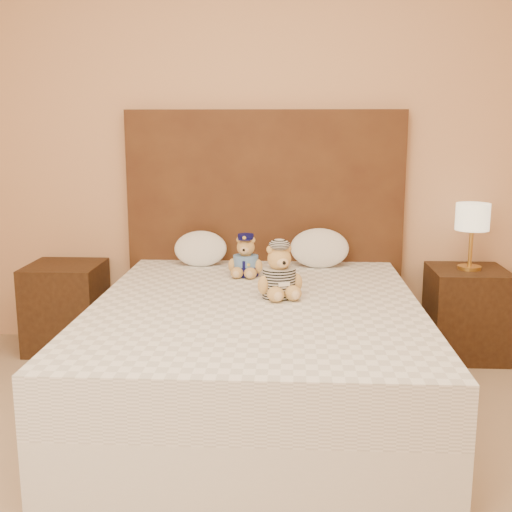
{
  "coord_description": "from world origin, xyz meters",
  "views": [
    {
      "loc": [
        0.16,
        -1.85,
        1.4
      ],
      "look_at": [
        -0.02,
        1.45,
        0.73
      ],
      "focal_mm": 45.0,
      "sensor_mm": 36.0,
      "label": 1
    }
  ],
  "objects_px": {
    "nightstand_left": "(66,307)",
    "teddy_prisoner": "(279,271)",
    "pillow_left": "(200,247)",
    "pillow_right": "(320,246)",
    "bed": "(256,355)",
    "nightstand_right": "(466,313)",
    "teddy_police": "(246,255)",
    "lamp": "(472,220)"
  },
  "relations": [
    {
      "from": "nightstand_right",
      "to": "teddy_prisoner",
      "type": "height_order",
      "value": "teddy_prisoner"
    },
    {
      "from": "pillow_right",
      "to": "bed",
      "type": "bearing_deg",
      "value": -112.58
    },
    {
      "from": "nightstand_left",
      "to": "teddy_prisoner",
      "type": "distance_m",
      "value": 1.59
    },
    {
      "from": "bed",
      "to": "pillow_left",
      "type": "height_order",
      "value": "pillow_left"
    },
    {
      "from": "bed",
      "to": "teddy_prisoner",
      "type": "relative_size",
      "value": 7.24
    },
    {
      "from": "nightstand_left",
      "to": "teddy_prisoner",
      "type": "relative_size",
      "value": 1.99
    },
    {
      "from": "nightstand_right",
      "to": "pillow_right",
      "type": "xyz_separation_m",
      "value": [
        -0.9,
        0.03,
        0.4
      ]
    },
    {
      "from": "bed",
      "to": "pillow_left",
      "type": "bearing_deg",
      "value": 115.2
    },
    {
      "from": "nightstand_right",
      "to": "pillow_left",
      "type": "distance_m",
      "value": 1.69
    },
    {
      "from": "bed",
      "to": "nightstand_right",
      "type": "height_order",
      "value": "same"
    },
    {
      "from": "nightstand_right",
      "to": "nightstand_left",
      "type": "bearing_deg",
      "value": 180.0
    },
    {
      "from": "bed",
      "to": "pillow_right",
      "type": "height_order",
      "value": "pillow_right"
    },
    {
      "from": "teddy_prisoner",
      "to": "pillow_right",
      "type": "height_order",
      "value": "teddy_prisoner"
    },
    {
      "from": "pillow_left",
      "to": "pillow_right",
      "type": "distance_m",
      "value": 0.74
    },
    {
      "from": "bed",
      "to": "nightstand_right",
      "type": "xyz_separation_m",
      "value": [
        1.25,
        0.8,
        -0.0
      ]
    },
    {
      "from": "nightstand_left",
      "to": "nightstand_right",
      "type": "height_order",
      "value": "same"
    },
    {
      "from": "nightstand_left",
      "to": "pillow_right",
      "type": "height_order",
      "value": "pillow_right"
    },
    {
      "from": "teddy_prisoner",
      "to": "pillow_left",
      "type": "relative_size",
      "value": 0.85
    },
    {
      "from": "teddy_prisoner",
      "to": "nightstand_left",
      "type": "bearing_deg",
      "value": 132.75
    },
    {
      "from": "bed",
      "to": "lamp",
      "type": "xyz_separation_m",
      "value": [
        1.25,
        0.8,
        0.57
      ]
    },
    {
      "from": "pillow_left",
      "to": "pillow_right",
      "type": "height_order",
      "value": "pillow_right"
    },
    {
      "from": "lamp",
      "to": "pillow_left",
      "type": "height_order",
      "value": "lamp"
    },
    {
      "from": "bed",
      "to": "teddy_prisoner",
      "type": "distance_m",
      "value": 0.44
    },
    {
      "from": "teddy_police",
      "to": "pillow_left",
      "type": "height_order",
      "value": "teddy_police"
    },
    {
      "from": "nightstand_left",
      "to": "pillow_left",
      "type": "bearing_deg",
      "value": 2.0
    },
    {
      "from": "lamp",
      "to": "pillow_left",
      "type": "bearing_deg",
      "value": 178.95
    },
    {
      "from": "bed",
      "to": "pillow_right",
      "type": "xyz_separation_m",
      "value": [
        0.35,
        0.83,
        0.4
      ]
    },
    {
      "from": "bed",
      "to": "lamp",
      "type": "relative_size",
      "value": 5.0
    },
    {
      "from": "bed",
      "to": "pillow_right",
      "type": "distance_m",
      "value": 0.98
    },
    {
      "from": "nightstand_right",
      "to": "bed",
      "type": "bearing_deg",
      "value": -147.38
    },
    {
      "from": "nightstand_right",
      "to": "lamp",
      "type": "bearing_deg",
      "value": 180.0
    },
    {
      "from": "pillow_right",
      "to": "teddy_prisoner",
      "type": "bearing_deg",
      "value": -107.7
    },
    {
      "from": "lamp",
      "to": "nightstand_right",
      "type": "bearing_deg",
      "value": 0.0
    },
    {
      "from": "teddy_prisoner",
      "to": "bed",
      "type": "bearing_deg",
      "value": -159.52
    },
    {
      "from": "bed",
      "to": "teddy_police",
      "type": "relative_size",
      "value": 8.25
    },
    {
      "from": "lamp",
      "to": "pillow_right",
      "type": "distance_m",
      "value": 0.92
    },
    {
      "from": "nightstand_right",
      "to": "pillow_left",
      "type": "bearing_deg",
      "value": 178.95
    },
    {
      "from": "bed",
      "to": "lamp",
      "type": "height_order",
      "value": "lamp"
    },
    {
      "from": "nightstand_right",
      "to": "teddy_prisoner",
      "type": "distance_m",
      "value": 1.4
    },
    {
      "from": "lamp",
      "to": "teddy_prisoner",
      "type": "relative_size",
      "value": 1.45
    },
    {
      "from": "nightstand_left",
      "to": "teddy_police",
      "type": "xyz_separation_m",
      "value": [
        1.16,
        -0.25,
        0.4
      ]
    },
    {
      "from": "pillow_left",
      "to": "pillow_right",
      "type": "bearing_deg",
      "value": 0.0
    }
  ]
}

